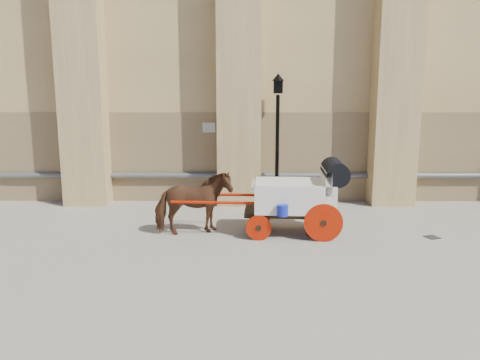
{
  "coord_description": "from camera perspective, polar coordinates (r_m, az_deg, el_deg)",
  "views": [
    {
      "loc": [
        -0.93,
        -11.56,
        3.59
      ],
      "look_at": [
        -0.96,
        0.22,
        1.42
      ],
      "focal_mm": 35.0,
      "sensor_mm": 36.0,
      "label": 1
    }
  ],
  "objects": [
    {
      "name": "ground",
      "position": [
        12.14,
        4.56,
        -6.81
      ],
      "size": [
        90.0,
        90.0,
        0.0
      ],
      "primitive_type": "plane",
      "color": "gray",
      "rests_on": "ground"
    },
    {
      "name": "street_lamp",
      "position": [
        15.15,
        4.58,
        5.38
      ],
      "size": [
        0.4,
        0.4,
        4.24
      ],
      "color": "black",
      "rests_on": "ground"
    },
    {
      "name": "drain_grate_near",
      "position": [
        12.34,
        8.84,
        -6.58
      ],
      "size": [
        0.33,
        0.33,
        0.01
      ],
      "primitive_type": "cube",
      "rotation": [
        0.0,
        0.0,
        0.02
      ],
      "color": "black",
      "rests_on": "ground"
    },
    {
      "name": "carriage",
      "position": [
        12.16,
        7.35,
        -1.73
      ],
      "size": [
        4.51,
        1.63,
        1.95
      ],
      "rotation": [
        0.0,
        0.0,
        -0.06
      ],
      "color": "black",
      "rests_on": "ground"
    },
    {
      "name": "drain_grate_far",
      "position": [
        12.93,
        22.37,
        -6.46
      ],
      "size": [
        0.41,
        0.41,
        0.01
      ],
      "primitive_type": "cube",
      "rotation": [
        0.0,
        0.0,
        0.36
      ],
      "color": "black",
      "rests_on": "ground"
    },
    {
      "name": "horse",
      "position": [
        12.14,
        -5.72,
        -2.83
      ],
      "size": [
        2.1,
        1.37,
        1.64
      ],
      "primitive_type": "imported",
      "rotation": [
        0.0,
        0.0,
        1.84
      ],
      "color": "#5B311C",
      "rests_on": "ground"
    }
  ]
}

